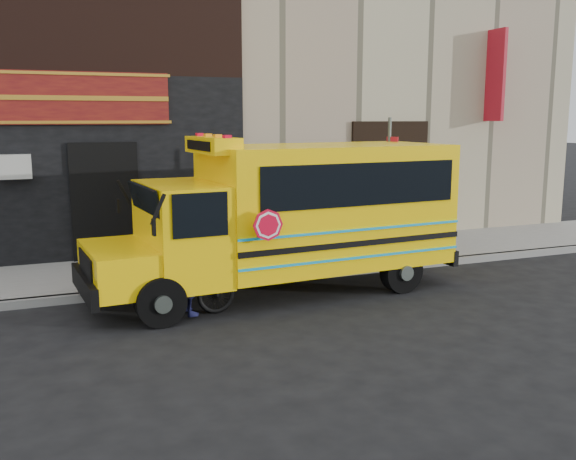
{
  "coord_description": "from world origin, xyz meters",
  "views": [
    {
      "loc": [
        -4.67,
        -9.06,
        3.26
      ],
      "look_at": [
        -0.29,
        1.85,
        1.18
      ],
      "focal_mm": 40.0,
      "sensor_mm": 36.0,
      "label": 1
    }
  ],
  "objects_px": {
    "sign_pole": "(389,186)",
    "cyclist": "(187,264)",
    "school_bus": "(295,212)",
    "bicycle": "(186,288)"
  },
  "relations": [
    {
      "from": "sign_pole",
      "to": "bicycle",
      "type": "bearing_deg",
      "value": -159.28
    },
    {
      "from": "school_bus",
      "to": "bicycle",
      "type": "distance_m",
      "value": 2.63
    },
    {
      "from": "school_bus",
      "to": "sign_pole",
      "type": "relative_size",
      "value": 2.16
    },
    {
      "from": "sign_pole",
      "to": "cyclist",
      "type": "xyz_separation_m",
      "value": [
        -4.83,
        -1.81,
        -0.91
      ]
    },
    {
      "from": "school_bus",
      "to": "cyclist",
      "type": "xyz_separation_m",
      "value": [
        -2.23,
        -0.8,
        -0.63
      ]
    },
    {
      "from": "sign_pole",
      "to": "cyclist",
      "type": "relative_size",
      "value": 1.84
    },
    {
      "from": "sign_pole",
      "to": "cyclist",
      "type": "distance_m",
      "value": 5.24
    },
    {
      "from": "school_bus",
      "to": "sign_pole",
      "type": "distance_m",
      "value": 2.8
    },
    {
      "from": "bicycle",
      "to": "school_bus",
      "type": "bearing_deg",
      "value": -70.95
    },
    {
      "from": "bicycle",
      "to": "cyclist",
      "type": "distance_m",
      "value": 0.38
    }
  ]
}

